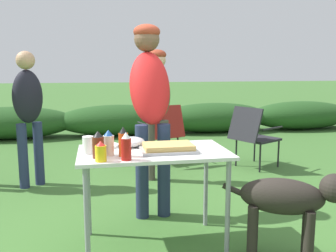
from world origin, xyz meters
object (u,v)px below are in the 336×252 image
hot_sauce_bottle (123,142)px  standing_person_in_navy_coat (157,100)px  food_tray (168,148)px  camp_chair_near_hedge (162,130)px  folding_table (154,161)px  mixing_bowl (132,142)px  mustard_bottle (101,152)px  ketchup_bottle (126,147)px  mayo_bottle (109,143)px  bbq_sauce_bottle (98,145)px  camp_chair_green_behind_table (253,134)px  dog (290,201)px  plate_stack (105,146)px  standing_person_in_dark_puffer (28,106)px  standing_person_in_red_jacket (150,95)px  paper_cup_stack (88,145)px

hot_sauce_bottle → standing_person_in_navy_coat: bearing=73.3°
food_tray → camp_chair_near_hedge: camp_chair_near_hedge is taller
folding_table → mixing_bowl: mixing_bowl is taller
camp_chair_near_hedge → mustard_bottle: bearing=-125.3°
ketchup_bottle → mayo_bottle: bearing=124.9°
food_tray → mixing_bowl: size_ratio=2.02×
mayo_bottle → bbq_sauce_bottle: size_ratio=0.97×
camp_chair_green_behind_table → camp_chair_near_hedge: same height
dog → plate_stack: bearing=-90.1°
mayo_bottle → standing_person_in_dark_puffer: (-0.82, 1.77, 0.09)m
food_tray → plate_stack: (-0.45, 0.23, -0.02)m
mayo_bottle → hot_sauce_bottle: hot_sauce_bottle is taller
food_tray → camp_chair_green_behind_table: (1.53, 1.97, -0.30)m
standing_person_in_red_jacket → camp_chair_near_hedge: (0.42, 1.74, -0.63)m
ketchup_bottle → standing_person_in_dark_puffer: 2.14m
standing_person_in_red_jacket → standing_person_in_navy_coat: bearing=74.4°
folding_table → camp_chair_green_behind_table: bearing=49.7°
plate_stack → standing_person_in_navy_coat: size_ratio=0.14×
folding_table → standing_person_in_red_jacket: 0.81m
food_tray → mixing_bowl: bearing=138.8°
standing_person_in_red_jacket → standing_person_in_navy_coat: standing_person_in_red_jacket is taller
mixing_bowl → camp_chair_near_hedge: 2.35m
dog → camp_chair_near_hedge: 2.87m
mixing_bowl → camp_chair_green_behind_table: camp_chair_green_behind_table is taller
mayo_bottle → standing_person_in_red_jacket: standing_person_in_red_jacket is taller
plate_stack → mixing_bowl: size_ratio=1.05×
ketchup_bottle → standing_person_in_dark_puffer: (-0.93, 1.92, 0.09)m
plate_stack → paper_cup_stack: size_ratio=1.69×
mixing_bowl → bbq_sauce_bottle: 0.42m
mixing_bowl → camp_chair_green_behind_table: size_ratio=0.24×
mixing_bowl → standing_person_in_red_jacket: bearing=66.7°
standing_person_in_red_jacket → hot_sauce_bottle: bearing=-113.0°
plate_stack → bbq_sauce_bottle: size_ratio=1.14×
standing_person_in_navy_coat → paper_cup_stack: bearing=-82.9°
ketchup_bottle → standing_person_in_navy_coat: bearing=74.6°
bbq_sauce_bottle → ketchup_bottle: 0.21m
mixing_bowl → hot_sauce_bottle: hot_sauce_bottle is taller
ketchup_bottle → standing_person_in_navy_coat: 1.94m
hot_sauce_bottle → mayo_bottle: bearing=155.8°
bbq_sauce_bottle → dog: (1.27, -0.28, -0.38)m
standing_person_in_dark_puffer → hot_sauce_bottle: bearing=-96.2°
bbq_sauce_bottle → hot_sauce_bottle: bearing=5.2°
folding_table → camp_chair_green_behind_table: 2.54m
mustard_bottle → camp_chair_near_hedge: bearing=71.7°
standing_person_in_red_jacket → camp_chair_near_hedge: standing_person_in_red_jacket is taller
food_tray → ketchup_bottle: 0.39m
mayo_bottle → plate_stack: bearing=94.2°
folding_table → mayo_bottle: size_ratio=6.07×
folding_table → mustard_bottle: bearing=-147.3°
standing_person_in_navy_coat → camp_chair_green_behind_table: size_ratio=1.86×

